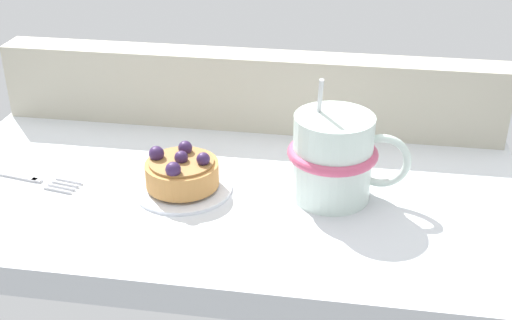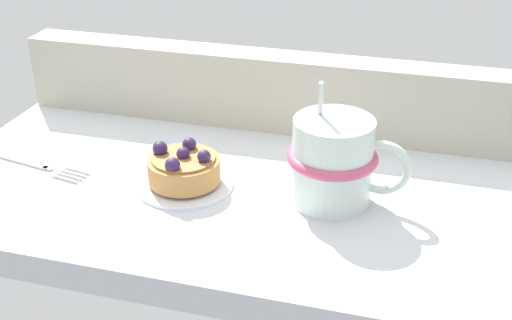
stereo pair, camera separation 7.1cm
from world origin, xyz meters
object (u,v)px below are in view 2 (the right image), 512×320
object	(u,v)px
raspberry_tart	(184,167)
coffee_mug	(334,161)
dessert_plate	(185,183)
dessert_fork	(30,163)

from	to	relation	value
raspberry_tart	coffee_mug	distance (cm)	16.61
raspberry_tart	coffee_mug	size ratio (longest dim) A/B	0.59
dessert_plate	raspberry_tart	xyz separation A→B (cm)	(-0.03, -0.01, 2.02)
coffee_mug	dessert_fork	xyz separation A→B (cm)	(-35.77, -1.61, -4.52)
raspberry_tart	dessert_fork	size ratio (longest dim) A/B	0.49
dessert_fork	raspberry_tart	bearing A→B (deg)	0.86
dessert_plate	raspberry_tart	distance (cm)	2.02
dessert_plate	dessert_fork	world-z (taller)	dessert_plate
dessert_plate	raspberry_tart	size ratio (longest dim) A/B	1.35
coffee_mug	raspberry_tart	bearing A→B (deg)	-175.41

